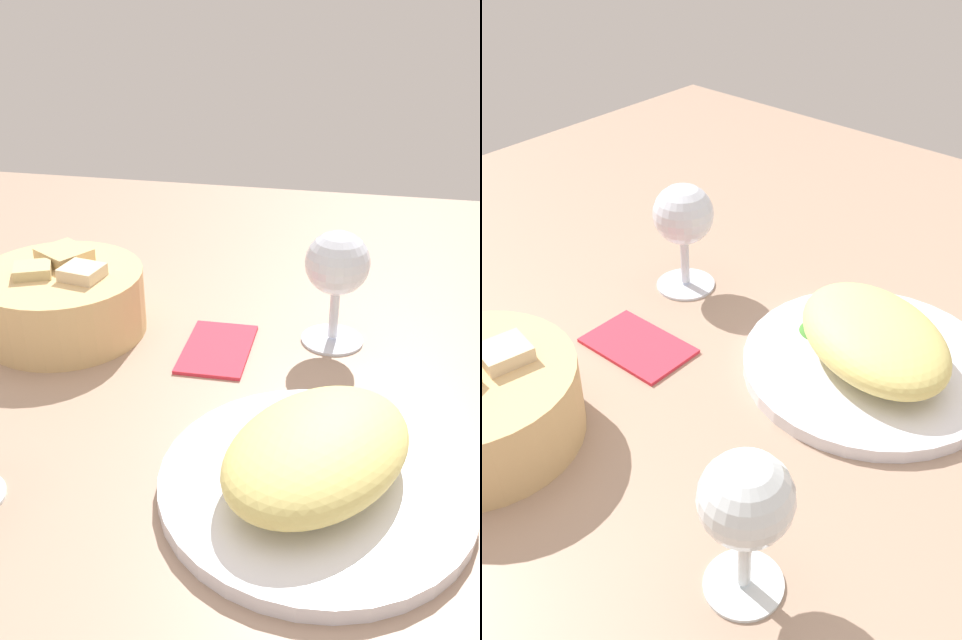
% 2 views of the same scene
% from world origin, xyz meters
% --- Properties ---
extents(ground_plane, '(1.40, 1.40, 0.02)m').
position_xyz_m(ground_plane, '(0.00, 0.00, -0.01)').
color(ground_plane, '#A1846E').
extents(plate, '(0.25, 0.25, 0.01)m').
position_xyz_m(plate, '(-0.06, -0.14, 0.01)').
color(plate, white).
rests_on(plate, ground_plane).
extents(omelette, '(0.22, 0.19, 0.05)m').
position_xyz_m(omelette, '(-0.06, -0.14, 0.04)').
color(omelette, '#DFD075').
rests_on(omelette, plate).
extents(lettuce_garnish, '(0.04, 0.04, 0.02)m').
position_xyz_m(lettuce_garnish, '(0.00, -0.15, 0.02)').
color(lettuce_garnish, '#3C7F2D').
rests_on(lettuce_garnish, plate).
extents(wine_glass_near, '(0.07, 0.07, 0.13)m').
position_xyz_m(wine_glass_near, '(0.18, -0.13, 0.08)').
color(wine_glass_near, silver).
rests_on(wine_glass_near, ground_plane).
extents(wine_glass_far, '(0.07, 0.07, 0.13)m').
position_xyz_m(wine_glass_far, '(-0.13, 0.13, 0.09)').
color(wine_glass_far, silver).
rests_on(wine_glass_far, ground_plane).
extents(folded_napkin, '(0.11, 0.07, 0.01)m').
position_xyz_m(folded_napkin, '(0.13, -0.02, 0.00)').
color(folded_napkin, '#DE2E42').
rests_on(folded_napkin, ground_plane).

